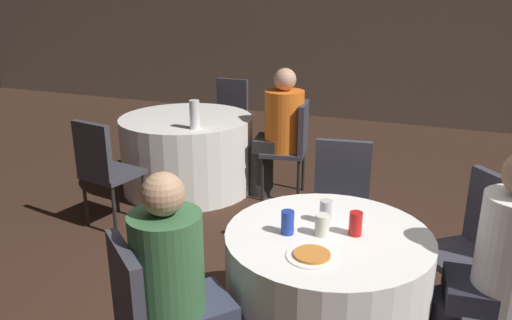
% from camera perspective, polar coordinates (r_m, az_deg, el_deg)
% --- Properties ---
extents(wall_back, '(16.00, 0.06, 2.80)m').
position_cam_1_polar(wall_back, '(7.61, 17.32, 14.28)').
color(wall_back, '#7A6B5B').
rests_on(wall_back, ground_plane).
extents(table_near, '(1.05, 1.05, 0.73)m').
position_cam_1_polar(table_near, '(2.74, 7.94, -15.10)').
color(table_near, white).
rests_on(table_near, ground_plane).
extents(table_far, '(1.29, 1.29, 0.73)m').
position_cam_1_polar(table_far, '(4.98, -7.83, 0.81)').
color(table_far, white).
rests_on(table_far, ground_plane).
extents(chair_near_north, '(0.45, 0.46, 0.92)m').
position_cam_1_polar(chair_near_north, '(3.48, 9.64, -3.99)').
color(chair_near_north, '#383842').
rests_on(chair_near_north, ground_plane).
extents(chair_near_northeast, '(0.56, 0.56, 0.92)m').
position_cam_1_polar(chair_near_northeast, '(3.13, 23.97, -8.15)').
color(chair_near_northeast, '#383842').
rests_on(chair_near_northeast, ground_plane).
extents(chair_near_southwest, '(0.56, 0.56, 0.92)m').
position_cam_1_polar(chair_near_southwest, '(2.28, -12.04, -17.37)').
color(chair_near_southwest, '#383842').
rests_on(chair_near_southwest, ground_plane).
extents(chair_far_east, '(0.46, 0.46, 0.92)m').
position_cam_1_polar(chair_far_east, '(4.67, 4.34, 2.15)').
color(chair_far_east, '#383842').
rests_on(chair_far_east, ground_plane).
extents(chair_far_north, '(0.41, 0.41, 0.92)m').
position_cam_1_polar(chair_far_north, '(5.85, -3.04, 5.57)').
color(chair_far_north, '#383842').
rests_on(chair_far_north, ground_plane).
extents(chair_far_south, '(0.47, 0.47, 0.92)m').
position_cam_1_polar(chair_far_south, '(4.21, -17.11, -0.52)').
color(chair_far_south, '#383842').
rests_on(chair_far_south, ground_plane).
extents(person_orange_shirt, '(0.52, 0.40, 1.23)m').
position_cam_1_polar(person_orange_shirt, '(4.67, 2.50, 3.25)').
color(person_orange_shirt, '#282828').
rests_on(person_orange_shirt, ground_plane).
extents(person_green_jacket, '(0.44, 0.46, 1.20)m').
position_cam_1_polar(person_green_jacket, '(2.30, -8.00, -15.44)').
color(person_green_jacket, '#33384C').
rests_on(person_green_jacket, ground_plane).
extents(person_white_shirt, '(0.50, 0.34, 1.24)m').
position_cam_1_polar(person_white_shirt, '(2.65, 25.42, -11.69)').
color(person_white_shirt, black).
rests_on(person_white_shirt, ground_plane).
extents(pizza_plate_near, '(0.24, 0.24, 0.02)m').
position_cam_1_polar(pizza_plate_near, '(2.34, 6.41, -10.76)').
color(pizza_plate_near, white).
rests_on(pizza_plate_near, table_near).
extents(soda_can_red, '(0.07, 0.07, 0.12)m').
position_cam_1_polar(soda_can_red, '(2.54, 11.32, -7.14)').
color(soda_can_red, red).
rests_on(soda_can_red, table_near).
extents(soda_can_silver, '(0.07, 0.07, 0.12)m').
position_cam_1_polar(soda_can_silver, '(2.65, 8.02, -5.80)').
color(soda_can_silver, silver).
rests_on(soda_can_silver, table_near).
extents(soda_can_blue, '(0.07, 0.07, 0.12)m').
position_cam_1_polar(soda_can_blue, '(2.51, 3.63, -7.13)').
color(soda_can_blue, '#1E38A5').
rests_on(soda_can_blue, table_near).
extents(cup_near, '(0.07, 0.07, 0.11)m').
position_cam_1_polar(cup_near, '(2.52, 7.56, -7.37)').
color(cup_near, silver).
rests_on(cup_near, table_near).
extents(bottle_far, '(0.09, 0.09, 0.26)m').
position_cam_1_polar(bottle_far, '(4.42, -7.03, 5.17)').
color(bottle_far, white).
rests_on(bottle_far, table_far).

